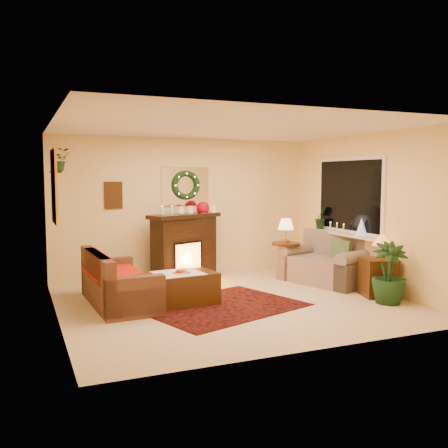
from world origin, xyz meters
name	(u,v)px	position (x,y,z in m)	size (l,w,h in m)	color
floor	(233,302)	(0.00, 0.00, 0.00)	(5.00, 5.00, 0.00)	beige
ceiling	(233,127)	(0.00, 0.00, 2.60)	(5.00, 5.00, 0.00)	white
wall_back	(185,207)	(0.00, 2.25, 1.30)	(5.00, 5.00, 0.00)	#EFD88C
wall_front	(318,231)	(0.00, -2.25, 1.30)	(5.00, 5.00, 0.00)	#EFD88C
wall_left	(55,222)	(-2.50, 0.00, 1.30)	(4.50, 4.50, 0.00)	#EFD88C
wall_right	(370,211)	(2.50, 0.00, 1.30)	(4.50, 4.50, 0.00)	#EFD88C
area_rug	(222,306)	(-0.26, -0.17, 0.01)	(2.20, 1.65, 0.01)	maroon
sofa	(120,275)	(-1.59, 0.54, 0.43)	(0.80, 1.83, 0.79)	#4B2E15
red_throw	(114,272)	(-1.63, 0.70, 0.46)	(0.77, 1.25, 0.02)	red
fireplace	(184,250)	(-0.15, 1.88, 0.55)	(1.24, 0.39, 1.14)	black
poinsettia	(203,208)	(0.22, 1.88, 1.30)	(0.24, 0.24, 0.24)	#A30013
mantel_candle_a	(162,212)	(-0.56, 1.85, 1.26)	(0.06, 0.06, 0.17)	beige
mantel_candle_b	(172,211)	(-0.38, 1.87, 1.26)	(0.06, 0.06, 0.17)	white
mantel_mirror	(185,186)	(0.00, 2.23, 1.70)	(0.92, 0.02, 0.72)	white
wreath	(186,185)	(0.00, 2.19, 1.72)	(0.55, 0.55, 0.11)	#194719
wall_art	(113,195)	(-1.35, 2.23, 1.55)	(0.32, 0.03, 0.48)	#381E11
gold_mirror	(54,186)	(-2.48, 0.30, 1.75)	(0.03, 0.84, 1.00)	gold
hanging_plant	(60,170)	(-2.34, 1.05, 1.97)	(0.33, 0.28, 0.36)	#194719
loveseat	(326,260)	(2.06, 0.61, 0.42)	(0.88, 1.52, 0.88)	tan
window_frame	(349,195)	(2.48, 0.55, 1.55)	(0.03, 1.86, 1.36)	white
window_glass	(349,195)	(2.47, 0.55, 1.55)	(0.02, 1.70, 1.22)	black
window_sill	(343,234)	(2.38, 0.55, 0.87)	(0.22, 1.86, 0.04)	white
mini_tree	(362,227)	(2.41, 0.09, 1.04)	(0.20, 0.20, 0.30)	silver
sill_plant	(321,219)	(2.38, 1.26, 1.08)	(0.30, 0.25, 0.56)	#183319
side_table_round	(286,261)	(1.60, 1.22, 0.33)	(0.51, 0.51, 0.67)	black
lamp_cream	(286,231)	(1.61, 1.24, 0.88)	(0.29, 0.29, 0.45)	#FEE0AF
end_table_square	(378,279)	(2.26, -0.54, 0.27)	(0.49, 0.49, 0.60)	black
lamp_tiffany	(382,250)	(2.29, -0.56, 0.74)	(0.31, 0.31, 0.45)	orange
coffee_table	(178,291)	(-0.80, 0.18, 0.21)	(1.11, 0.61, 0.47)	#562511
fruit_bowl	(182,275)	(-0.76, 0.14, 0.45)	(0.28, 0.28, 0.07)	beige
floor_palm	(389,274)	(2.10, -0.96, 0.45)	(1.54, 1.54, 2.75)	#19431B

